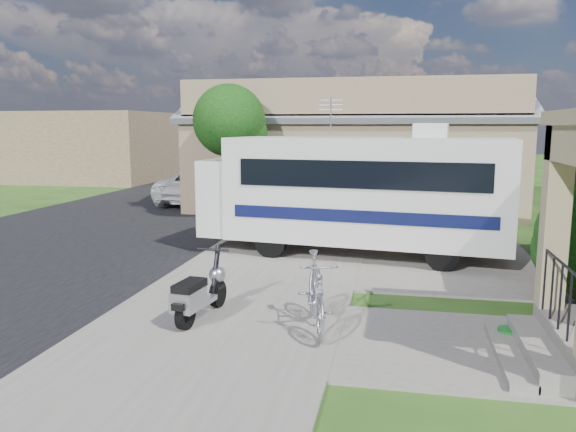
% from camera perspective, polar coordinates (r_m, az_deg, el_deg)
% --- Properties ---
extents(ground, '(120.00, 120.00, 0.00)m').
position_cam_1_polar(ground, '(9.75, -0.02, -9.96)').
color(ground, '#1E3D10').
extents(street_slab, '(9.00, 80.00, 0.02)m').
position_cam_1_polar(street_slab, '(21.43, -14.54, 0.28)').
color(street_slab, black).
rests_on(street_slab, ground).
extents(sidewalk_slab, '(4.00, 80.00, 0.06)m').
position_cam_1_polar(sidewalk_slab, '(19.50, 2.92, -0.23)').
color(sidewalk_slab, '#615E58').
rests_on(sidewalk_slab, ground).
extents(driveway_slab, '(7.00, 6.00, 0.05)m').
position_cam_1_polar(driveway_slab, '(13.90, 9.78, -4.17)').
color(driveway_slab, '#615E58').
rests_on(driveway_slab, ground).
extents(walk_slab, '(4.00, 3.00, 0.05)m').
position_cam_1_polar(walk_slab, '(8.71, 18.80, -12.66)').
color(walk_slab, '#615E58').
rests_on(walk_slab, ground).
extents(warehouse, '(12.50, 8.40, 5.04)m').
position_cam_1_polar(warehouse, '(23.11, 6.89, 6.06)').
color(warehouse, '#78604B').
rests_on(warehouse, ground).
extents(distant_bldg_far, '(10.00, 8.00, 4.00)m').
position_cam_1_polar(distant_bldg_far, '(36.32, -19.97, 6.68)').
color(distant_bldg_far, brown).
rests_on(distant_bldg_far, ground).
extents(distant_bldg_near, '(8.00, 7.00, 3.20)m').
position_cam_1_polar(distant_bldg_near, '(46.23, -10.03, 6.99)').
color(distant_bldg_near, '#78604B').
rests_on(distant_bldg_near, ground).
extents(street_tree_a, '(2.44, 2.40, 4.58)m').
position_cam_1_polar(street_tree_a, '(18.91, -5.66, 9.25)').
color(street_tree_a, black).
rests_on(street_tree_a, ground).
extents(street_tree_b, '(2.44, 2.40, 4.73)m').
position_cam_1_polar(street_tree_b, '(28.62, 0.27, 9.51)').
color(street_tree_b, black).
rests_on(street_tree_b, ground).
extents(street_tree_c, '(2.44, 2.40, 4.42)m').
position_cam_1_polar(street_tree_c, '(37.50, 2.96, 8.96)').
color(street_tree_c, black).
rests_on(street_tree_c, ground).
extents(motorhome, '(7.69, 3.22, 3.82)m').
position_cam_1_polar(motorhome, '(13.88, 6.97, 2.65)').
color(motorhome, beige).
rests_on(motorhome, ground).
extents(scooter, '(0.61, 1.67, 1.10)m').
position_cam_1_polar(scooter, '(9.31, -9.05, -7.85)').
color(scooter, black).
rests_on(scooter, ground).
extents(bicycle, '(1.03, 2.03, 1.17)m').
position_cam_1_polar(bicycle, '(8.80, 2.85, -8.07)').
color(bicycle, '#98989F').
rests_on(bicycle, ground).
extents(pickup_truck, '(3.37, 5.71, 1.49)m').
position_cam_1_polar(pickup_truck, '(23.65, -8.00, 3.08)').
color(pickup_truck, silver).
rests_on(pickup_truck, ground).
extents(van, '(2.28, 5.56, 1.61)m').
position_cam_1_polar(van, '(30.85, -4.51, 4.64)').
color(van, silver).
rests_on(van, ground).
extents(garden_hose, '(0.38, 0.38, 0.17)m').
position_cam_1_polar(garden_hose, '(9.19, 21.65, -11.28)').
color(garden_hose, '#125D1C').
rests_on(garden_hose, ground).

